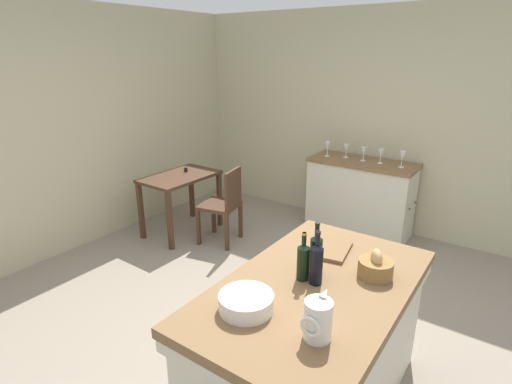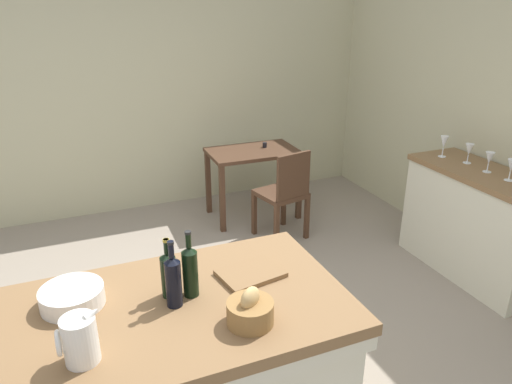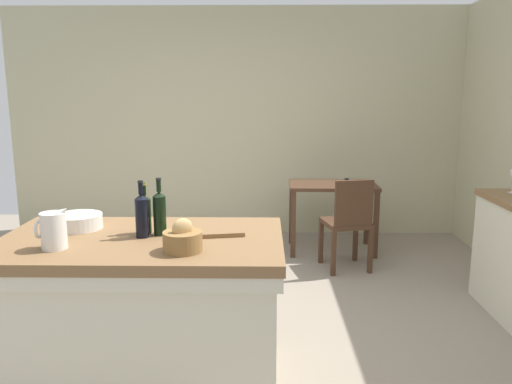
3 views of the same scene
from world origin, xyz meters
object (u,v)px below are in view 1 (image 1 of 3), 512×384
object	(u,v)px
wooden_chair	(224,203)
wine_glass_left	(381,154)
writing_desk	(180,185)
pitcher	(318,319)
wine_bottle_green	(317,263)
wine_glass_right	(346,148)
wash_bowl	(246,302)
side_cabinet	(360,196)
bread_basket	(376,267)
wine_bottle_amber	(303,261)
wine_glass_far_left	(402,156)
cutting_board	(331,250)
wine_bottle_dark	(316,254)
wine_glass_middle	(364,151)
island_table	(312,342)
wine_glass_far_right	(328,146)

from	to	relation	value
wooden_chair	wine_glass_left	xyz separation A→B (m)	(1.18, -1.35, 0.53)
writing_desk	pitcher	bearing A→B (deg)	-123.70
wine_bottle_green	wine_glass_right	world-z (taller)	wine_bottle_green
wash_bowl	wine_glass_right	bearing A→B (deg)	14.30
writing_desk	side_cabinet	bearing A→B (deg)	-54.44
side_cabinet	pitcher	size ratio (longest dim) A/B	5.35
bread_basket	wine_bottle_amber	world-z (taller)	wine_bottle_amber
wine_glass_far_left	cutting_board	bearing A→B (deg)	-174.99
cutting_board	wine_bottle_amber	world-z (taller)	wine_bottle_amber
wine_glass_far_left	pitcher	bearing A→B (deg)	-170.55
wine_bottle_dark	wine_bottle_green	size ratio (longest dim) A/B	1.02
side_cabinet	cutting_board	bearing A→B (deg)	-164.06
wash_bowl	bread_basket	size ratio (longest dim) A/B	1.39
writing_desk	bread_basket	distance (m)	2.98
writing_desk	pitcher	size ratio (longest dim) A/B	3.90
wine_bottle_green	pitcher	bearing A→B (deg)	-152.20
side_cabinet	writing_desk	distance (m)	2.16
wooden_chair	wine_bottle_green	xyz separation A→B (m)	(-1.47, -1.88, 0.52)
wine_bottle_dark	wine_glass_far_left	bearing A→B (deg)	5.40
side_cabinet	wine_glass_right	xyz separation A→B (m)	(0.03, 0.23, 0.56)
wine_glass_far_left	wine_glass_left	size ratio (longest dim) A/B	1.10
wine_glass_right	wine_bottle_amber	bearing A→B (deg)	-161.77
pitcher	cutting_board	bearing A→B (deg)	20.87
pitcher	bread_basket	size ratio (longest dim) A/B	1.16
side_cabinet	wine_bottle_amber	world-z (taller)	wine_bottle_amber
wine_bottle_dark	wine_bottle_amber	xyz separation A→B (m)	(-0.09, 0.03, -0.01)
wine_bottle_amber	wine_bottle_green	world-z (taller)	wine_bottle_green
wine_bottle_amber	side_cabinet	bearing A→B (deg)	13.84
cutting_board	wine_glass_left	size ratio (longest dim) A/B	1.84
cutting_board	bread_basket	bearing A→B (deg)	-112.13
wine_bottle_amber	wine_glass_middle	xyz separation A→B (m)	(2.65, 0.65, 0.02)
cutting_board	wash_bowl	bearing A→B (deg)	174.45
wash_bowl	pitcher	bearing A→B (deg)	-87.81
island_table	cutting_board	bearing A→B (deg)	13.80
writing_desk	wine_bottle_amber	xyz separation A→B (m)	(-1.40, -2.40, 0.38)
island_table	wine_bottle_dark	xyz separation A→B (m)	(0.10, 0.06, 0.53)
cutting_board	side_cabinet	bearing A→B (deg)	15.94
wine_glass_far_left	wine_glass_middle	bearing A→B (deg)	85.96
wine_bottle_dark	wine_glass_far_left	xyz separation A→B (m)	(2.53, 0.24, 0.02)
wooden_chair	wash_bowl	bearing A→B (deg)	-137.89
wine_glass_far_right	wine_bottle_green	bearing A→B (deg)	-155.73
island_table	wine_glass_left	bearing A→B (deg)	11.51
pitcher	wine_glass_far_right	size ratio (longest dim) A/B	1.28
wine_glass_left	wooden_chair	bearing A→B (deg)	131.32
side_cabinet	wash_bowl	bearing A→B (deg)	-169.65
island_table	wine_bottle_amber	xyz separation A→B (m)	(0.01, 0.09, 0.52)
wine_bottle_amber	wine_glass_middle	size ratio (longest dim) A/B	1.82
island_table	wine_glass_right	bearing A→B (deg)	19.89
wine_glass_far_right	wine_glass_left	bearing A→B (deg)	-86.15
wine_bottle_amber	pitcher	bearing A→B (deg)	-143.72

